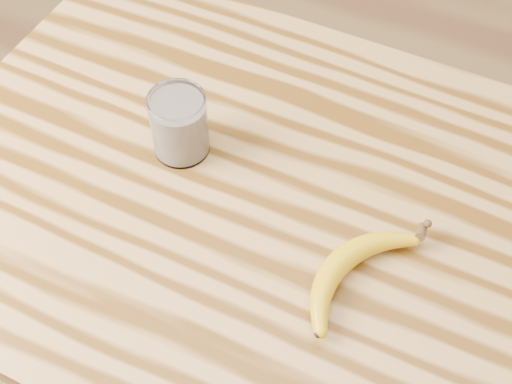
% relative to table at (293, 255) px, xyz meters
% --- Properties ---
extents(table, '(1.20, 0.80, 0.90)m').
position_rel_table_xyz_m(table, '(0.00, 0.00, 0.00)').
color(table, '#AD7E41').
rests_on(table, ground).
extents(smoothie_glass, '(0.09, 0.09, 0.11)m').
position_rel_table_xyz_m(smoothie_glass, '(-0.21, 0.03, 0.18)').
color(smoothie_glass, white).
rests_on(smoothie_glass, table).
extents(banana, '(0.20, 0.32, 0.04)m').
position_rel_table_xyz_m(banana, '(0.10, -0.06, 0.15)').
color(banana, gold).
rests_on(banana, table).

